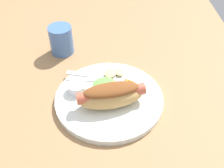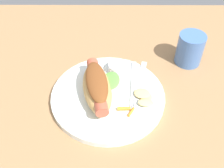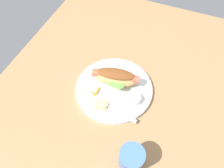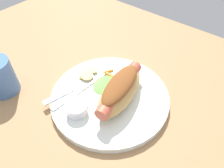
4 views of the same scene
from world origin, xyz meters
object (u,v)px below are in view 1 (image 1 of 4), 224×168
(hot_dog, at_px, (111,95))
(knife, at_px, (91,75))
(chips_pile, at_px, (114,72))
(sauce_ramekin, at_px, (77,87))
(fork, at_px, (95,80))
(drinking_cup, at_px, (61,40))
(carrot_garnish, at_px, (128,84))
(plate, at_px, (109,99))

(hot_dog, relative_size, knife, 1.21)
(chips_pile, bearing_deg, hot_dog, -5.21)
(sauce_ramekin, relative_size, fork, 0.29)
(sauce_ramekin, xyz_separation_m, chips_pile, (-0.06, 0.10, -0.01))
(knife, xyz_separation_m, drinking_cup, (-0.14, -0.09, 0.03))
(fork, xyz_separation_m, carrot_garnish, (0.02, 0.09, 0.00))
(plate, distance_m, fork, 0.08)
(chips_pile, distance_m, drinking_cup, 0.21)
(knife, distance_m, drinking_cup, 0.17)
(sauce_ramekin, bearing_deg, hot_dog, 59.99)
(plate, relative_size, fork, 1.67)
(plate, bearing_deg, hot_dog, 10.20)
(fork, distance_m, carrot_garnish, 0.09)
(fork, xyz_separation_m, chips_pile, (-0.02, 0.05, 0.01))
(fork, bearing_deg, drinking_cup, 127.59)
(sauce_ramekin, distance_m, fork, 0.06)
(hot_dog, relative_size, chips_pile, 2.78)
(fork, distance_m, drinking_cup, 0.19)
(chips_pile, xyz_separation_m, carrot_garnish, (0.05, 0.04, -0.00))
(plate, xyz_separation_m, chips_pile, (-0.09, 0.01, 0.02))
(carrot_garnish, bearing_deg, knife, -112.04)
(plate, distance_m, sauce_ramekin, 0.09)
(hot_dog, bearing_deg, chips_pile, 74.21)
(plate, distance_m, chips_pile, 0.09)
(sauce_ramekin, relative_size, chips_pile, 0.79)
(drinking_cup, bearing_deg, sauce_ramekin, 16.63)
(carrot_garnish, bearing_deg, drinking_cup, -133.05)
(carrot_garnish, height_order, drinking_cup, drinking_cup)
(plate, bearing_deg, chips_pile, 170.44)
(hot_dog, bearing_deg, sauce_ramekin, 139.42)
(plate, bearing_deg, sauce_ramekin, -107.05)
(plate, distance_m, drinking_cup, 0.27)
(plate, height_order, hot_dog, hot_dog)
(carrot_garnish, bearing_deg, hot_dog, -34.86)
(hot_dog, bearing_deg, plate, 89.62)
(sauce_ramekin, relative_size, carrot_garnish, 1.19)
(sauce_ramekin, distance_m, drinking_cup, 0.21)
(hot_dog, height_order, drinking_cup, drinking_cup)
(sauce_ramekin, bearing_deg, drinking_cup, -163.37)
(fork, xyz_separation_m, drinking_cup, (-0.16, -0.11, 0.03))
(fork, height_order, carrot_garnish, carrot_garnish)
(sauce_ramekin, distance_m, chips_pile, 0.12)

